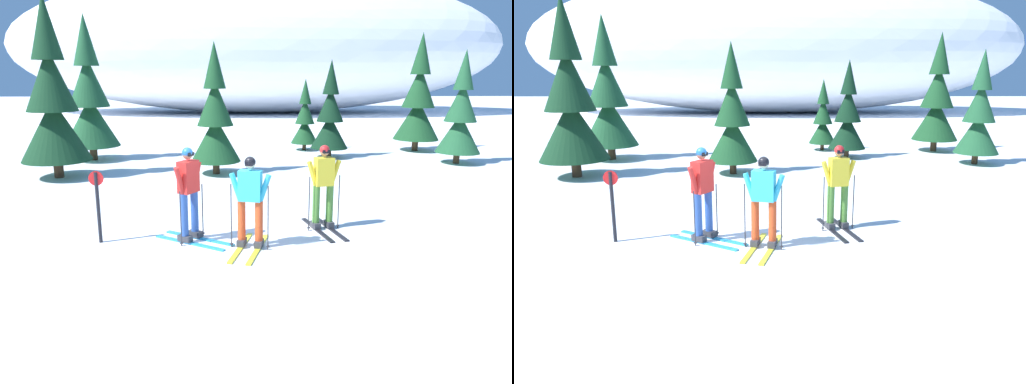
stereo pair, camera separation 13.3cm
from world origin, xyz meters
TOP-DOWN VIEW (x-y plane):
  - ground_plane at (0.00, 0.00)m, footprint 120.00×120.00m
  - skier_cyan_jacket at (0.36, 0.01)m, footprint 0.82×1.67m
  - skier_red_jacket at (-0.81, 0.42)m, footprint 1.60×1.21m
  - skier_yellow_jacket at (1.90, 1.11)m, footprint 0.79×1.67m
  - pine_tree_far_left at (-5.57, 6.44)m, footprint 2.11×2.11m
  - pine_tree_left at (-5.43, 9.60)m, footprint 2.04×2.04m
  - pine_tree_center_left at (-0.66, 6.90)m, footprint 1.61×1.61m
  - pine_tree_center at (2.81, 11.80)m, footprint 1.15×1.15m
  - pine_tree_center_right at (3.53, 9.91)m, footprint 1.43×1.43m
  - pine_tree_right at (7.46, 11.53)m, footprint 1.85×1.85m
  - pine_tree_far_right at (7.95, 8.54)m, footprint 1.55×1.55m
  - snow_ridge_background at (1.25, 31.91)m, footprint 39.51×14.11m
  - trail_marker_post at (-2.54, 0.36)m, footprint 0.28×0.07m

SIDE VIEW (x-z plane):
  - ground_plane at x=0.00m, z-range 0.00..0.00m
  - trail_marker_post at x=-2.54m, z-range 0.10..1.51m
  - skier_cyan_jacket at x=0.36m, z-range 0.04..1.78m
  - skier_yellow_jacket at x=1.90m, z-range 0.04..1.81m
  - skier_red_jacket at x=-0.81m, z-range 0.05..1.89m
  - pine_tree_center at x=2.81m, z-range -0.24..2.73m
  - pine_tree_center_right at x=3.53m, z-range -0.30..3.39m
  - pine_tree_far_right at x=7.95m, z-range -0.33..3.68m
  - pine_tree_center_left at x=-0.66m, z-range -0.34..3.82m
  - pine_tree_right at x=7.46m, z-range -0.39..4.41m
  - pine_tree_left at x=-5.43m, z-range -0.43..4.84m
  - pine_tree_far_left at x=-5.57m, z-range -0.45..5.03m
  - snow_ridge_background at x=1.25m, z-range 0.00..10.78m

